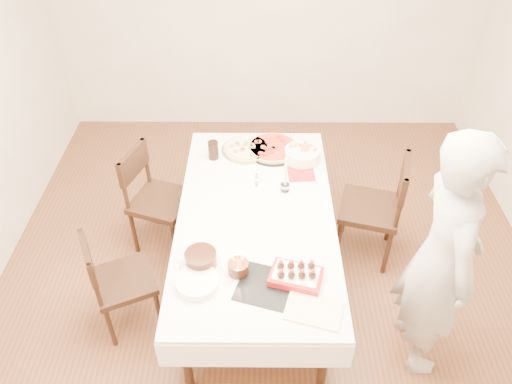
{
  "coord_description": "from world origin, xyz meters",
  "views": [
    {
      "loc": [
        -0.09,
        -2.62,
        3.22
      ],
      "look_at": [
        -0.11,
        0.05,
        0.96
      ],
      "focal_mm": 35.0,
      "sensor_mm": 36.0,
      "label": 1
    }
  ],
  "objects_px": {
    "person": "(441,259)",
    "layer_cake": "(201,259)",
    "chair_right_savory": "(370,208)",
    "birthday_cake": "(238,264)",
    "chair_left_dessert": "(124,281)",
    "cola_glass": "(213,150)",
    "pizza_white": "(247,148)",
    "taper_candle": "(286,174)",
    "pasta_bowl": "(302,155)",
    "strawberry_box": "(296,276)",
    "chair_left_savory": "(161,201)",
    "pizza_pepperoni": "(273,148)",
    "dining_table": "(256,250)"
  },
  "relations": [
    {
      "from": "person",
      "to": "layer_cake",
      "type": "bearing_deg",
      "value": 82.84
    },
    {
      "from": "chair_right_savory",
      "to": "birthday_cake",
      "type": "relative_size",
      "value": 7.04
    },
    {
      "from": "chair_left_dessert",
      "to": "layer_cake",
      "type": "bearing_deg",
      "value": 144.06
    },
    {
      "from": "cola_glass",
      "to": "birthday_cake",
      "type": "relative_size",
      "value": 1.12
    },
    {
      "from": "pizza_white",
      "to": "taper_candle",
      "type": "height_order",
      "value": "taper_candle"
    },
    {
      "from": "chair_left_dessert",
      "to": "cola_glass",
      "type": "xyz_separation_m",
      "value": [
        0.58,
        1.06,
        0.39
      ]
    },
    {
      "from": "chair_left_dessert",
      "to": "pasta_bowl",
      "type": "xyz_separation_m",
      "value": [
        1.32,
        1.04,
        0.37
      ]
    },
    {
      "from": "person",
      "to": "strawberry_box",
      "type": "height_order",
      "value": "person"
    },
    {
      "from": "chair_left_savory",
      "to": "strawberry_box",
      "type": "height_order",
      "value": "chair_left_savory"
    },
    {
      "from": "chair_left_savory",
      "to": "birthday_cake",
      "type": "height_order",
      "value": "chair_left_savory"
    },
    {
      "from": "pizza_pepperoni",
      "to": "chair_right_savory",
      "type": "bearing_deg",
      "value": -30.13
    },
    {
      "from": "taper_candle",
      "to": "strawberry_box",
      "type": "relative_size",
      "value": 1.0
    },
    {
      "from": "pizza_white",
      "to": "chair_right_savory",
      "type": "bearing_deg",
      "value": -24.08
    },
    {
      "from": "chair_left_savory",
      "to": "chair_right_savory",
      "type": "bearing_deg",
      "value": -164.41
    },
    {
      "from": "pasta_bowl",
      "to": "pizza_white",
      "type": "bearing_deg",
      "value": 164.11
    },
    {
      "from": "pizza_white",
      "to": "taper_candle",
      "type": "distance_m",
      "value": 0.63
    },
    {
      "from": "person",
      "to": "cola_glass",
      "type": "height_order",
      "value": "person"
    },
    {
      "from": "chair_left_savory",
      "to": "cola_glass",
      "type": "height_order",
      "value": "chair_left_savory"
    },
    {
      "from": "chair_left_savory",
      "to": "layer_cake",
      "type": "distance_m",
      "value": 1.09
    },
    {
      "from": "dining_table",
      "to": "pasta_bowl",
      "type": "xyz_separation_m",
      "value": [
        0.38,
        0.67,
        0.43
      ]
    },
    {
      "from": "birthday_cake",
      "to": "cola_glass",
      "type": "bearing_deg",
      "value": 101.26
    },
    {
      "from": "layer_cake",
      "to": "pizza_white",
      "type": "bearing_deg",
      "value": 78.19
    },
    {
      "from": "chair_right_savory",
      "to": "chair_left_savory",
      "type": "distance_m",
      "value": 1.73
    },
    {
      "from": "person",
      "to": "pizza_pepperoni",
      "type": "distance_m",
      "value": 1.73
    },
    {
      "from": "pizza_white",
      "to": "taper_candle",
      "type": "relative_size",
      "value": 1.33
    },
    {
      "from": "chair_left_dessert",
      "to": "cola_glass",
      "type": "relative_size",
      "value": 5.5
    },
    {
      "from": "chair_right_savory",
      "to": "pizza_pepperoni",
      "type": "bearing_deg",
      "value": 165.04
    },
    {
      "from": "strawberry_box",
      "to": "birthday_cake",
      "type": "bearing_deg",
      "value": 171.02
    },
    {
      "from": "chair_left_dessert",
      "to": "person",
      "type": "relative_size",
      "value": 0.47
    },
    {
      "from": "dining_table",
      "to": "strawberry_box",
      "type": "bearing_deg",
      "value": -67.21
    },
    {
      "from": "person",
      "to": "birthday_cake",
      "type": "height_order",
      "value": "person"
    },
    {
      "from": "chair_right_savory",
      "to": "chair_left_dessert",
      "type": "relative_size",
      "value": 1.14
    },
    {
      "from": "pizza_pepperoni",
      "to": "taper_candle",
      "type": "distance_m",
      "value": 0.56
    },
    {
      "from": "chair_right_savory",
      "to": "cola_glass",
      "type": "height_order",
      "value": "chair_right_savory"
    },
    {
      "from": "dining_table",
      "to": "chair_left_savory",
      "type": "height_order",
      "value": "chair_left_savory"
    },
    {
      "from": "chair_left_savory",
      "to": "chair_left_dessert",
      "type": "height_order",
      "value": "chair_left_savory"
    },
    {
      "from": "person",
      "to": "dining_table",
      "type": "bearing_deg",
      "value": 59.43
    },
    {
      "from": "pizza_white",
      "to": "pasta_bowl",
      "type": "bearing_deg",
      "value": -15.89
    },
    {
      "from": "dining_table",
      "to": "pasta_bowl",
      "type": "relative_size",
      "value": 7.32
    },
    {
      "from": "chair_right_savory",
      "to": "person",
      "type": "bearing_deg",
      "value": -61.67
    },
    {
      "from": "person",
      "to": "cola_glass",
      "type": "xyz_separation_m",
      "value": [
        -1.5,
        1.29,
        -0.1
      ]
    },
    {
      "from": "chair_left_savory",
      "to": "person",
      "type": "xyz_separation_m",
      "value": [
        1.94,
        -1.04,
        0.45
      ]
    },
    {
      "from": "chair_right_savory",
      "to": "layer_cake",
      "type": "height_order",
      "value": "chair_right_savory"
    },
    {
      "from": "chair_right_savory",
      "to": "strawberry_box",
      "type": "relative_size",
      "value": 3.09
    },
    {
      "from": "strawberry_box",
      "to": "person",
      "type": "bearing_deg",
      "value": 1.15
    },
    {
      "from": "strawberry_box",
      "to": "pizza_pepperoni",
      "type": "bearing_deg",
      "value": 94.78
    },
    {
      "from": "chair_left_savory",
      "to": "person",
      "type": "relative_size",
      "value": 0.51
    },
    {
      "from": "birthday_cake",
      "to": "chair_left_dessert",
      "type": "bearing_deg",
      "value": 167.54
    },
    {
      "from": "chair_right_savory",
      "to": "layer_cake",
      "type": "distance_m",
      "value": 1.56
    },
    {
      "from": "dining_table",
      "to": "chair_right_savory",
      "type": "relative_size",
      "value": 2.14
    }
  ]
}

